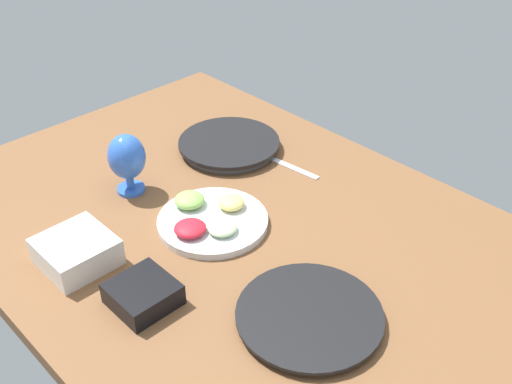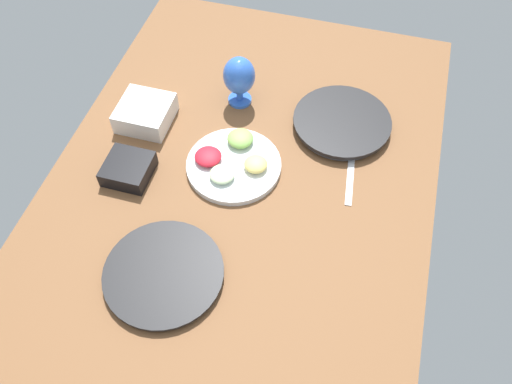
# 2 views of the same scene
# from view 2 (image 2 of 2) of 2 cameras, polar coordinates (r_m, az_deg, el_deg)

# --- Properties ---
(ground_plane) EXTENTS (1.60, 1.04, 0.04)m
(ground_plane) POSITION_cam_2_polar(r_m,az_deg,el_deg) (1.45, -2.16, -0.79)
(ground_plane) COLOR brown
(dinner_plate_left) EXTENTS (0.29, 0.29, 0.03)m
(dinner_plate_left) POSITION_cam_2_polar(r_m,az_deg,el_deg) (1.60, 9.15, 7.30)
(dinner_plate_left) COLOR #4C4C51
(dinner_plate_left) RESTS_ON ground_plane
(dinner_plate_right) EXTENTS (0.29, 0.29, 0.02)m
(dinner_plate_right) POSITION_cam_2_polar(r_m,az_deg,el_deg) (1.32, -9.83, -8.61)
(dinner_plate_right) COLOR #4C4C51
(dinner_plate_right) RESTS_ON ground_plane
(fruit_platter) EXTENTS (0.26, 0.26, 0.05)m
(fruit_platter) POSITION_cam_2_polar(r_m,az_deg,el_deg) (1.48, -2.47, 3.15)
(fruit_platter) COLOR silver
(fruit_platter) RESTS_ON ground_plane
(hurricane_glass_blue) EXTENTS (0.09, 0.09, 0.16)m
(hurricane_glass_blue) POSITION_cam_2_polar(r_m,az_deg,el_deg) (1.60, -1.81, 12.19)
(hurricane_glass_blue) COLOR blue
(hurricane_glass_blue) RESTS_ON ground_plane
(square_bowl_black) EXTENTS (0.12, 0.12, 0.05)m
(square_bowl_black) POSITION_cam_2_polar(r_m,az_deg,el_deg) (1.49, -13.52, 2.47)
(square_bowl_black) COLOR black
(square_bowl_black) RESTS_ON ground_plane
(square_bowl_white) EXTENTS (0.15, 0.15, 0.06)m
(square_bowl_white) POSITION_cam_2_polar(r_m,az_deg,el_deg) (1.61, -11.76, 8.34)
(square_bowl_white) COLOR white
(square_bowl_white) RESTS_ON ground_plane
(fork_by_left_plate) EXTENTS (0.18, 0.04, 0.01)m
(fork_by_left_plate) POSITION_cam_2_polar(r_m,az_deg,el_deg) (1.48, 10.03, 1.44)
(fork_by_left_plate) COLOR silver
(fork_by_left_plate) RESTS_ON ground_plane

